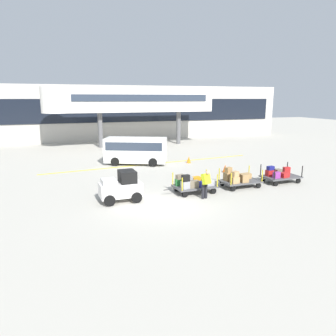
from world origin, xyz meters
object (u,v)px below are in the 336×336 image
Objects in this scene: safety_cone_far at (225,169)px; baggage_cart_tail at (279,175)px; baggage_tug at (121,187)px; shuttle_van at (136,149)px; baggage_handler at (206,183)px; safety_cone_near at (189,160)px; baggage_cart_middle at (238,179)px; baggage_cart_lead at (194,183)px.

baggage_cart_tail is at bearing -61.89° from safety_cone_far.
baggage_tug is 10.08m from baggage_cart_tail.
shuttle_van is (-7.23, 8.41, 0.75)m from baggage_cart_tail.
baggage_handler reaches higher than safety_cone_near.
safety_cone_far is (8.18, 4.07, -0.48)m from baggage_tug.
safety_cone_near is (-3.06, 7.42, -0.21)m from baggage_cart_tail.
shuttle_van is 7.32m from safety_cone_far.
safety_cone_near is at bearing 90.09° from baggage_cart_middle.
baggage_handler is (0.15, -1.22, 0.34)m from baggage_cart_lead.
baggage_cart_middle is at bearing -107.58° from safety_cone_far.
baggage_cart_lead is 8.29m from safety_cone_near.
baggage_cart_lead is at bearing -110.52° from safety_cone_near.
shuttle_van is (2.83, 8.96, 0.48)m from baggage_tug.
baggage_cart_middle is 1.94× the size of baggage_handler.
baggage_handler reaches higher than safety_cone_far.
baggage_cart_middle is at bearing -64.10° from shuttle_van.
safety_cone_far is at bearing 118.11° from baggage_cart_tail.
baggage_cart_tail is 8.03m from safety_cone_near.
safety_cone_near is at bearing 48.78° from baggage_tug.
safety_cone_near is at bearing 72.97° from baggage_handler.
baggage_cart_middle is 9.59m from shuttle_van.
shuttle_van reaches higher than baggage_cart_tail.
shuttle_van reaches higher than baggage_cart_middle.
baggage_tug is at bearing -176.82° from baggage_cart_tail.
baggage_handler is 0.30× the size of shuttle_van.
baggage_cart_lead is at bearing -136.74° from safety_cone_far.
safety_cone_far is at bearing -73.11° from safety_cone_near.
safety_cone_far is (3.94, 5.08, -0.59)m from baggage_handler.
baggage_handler reaches higher than baggage_cart_lead.
baggage_cart_tail is at bearing -49.30° from shuttle_van.
baggage_cart_middle reaches higher than baggage_cart_lead.
safety_cone_far is (4.09, 3.85, -0.25)m from baggage_cart_lead.
baggage_tug is 9.41m from shuttle_van.
baggage_tug is 1.38× the size of baggage_handler.
baggage_cart_lead is 8.86m from shuttle_van.
baggage_cart_tail is 3.99m from safety_cone_far.
safety_cone_far is at bearing 52.18° from baggage_handler.
baggage_cart_middle is 0.59× the size of shuttle_van.
baggage_handler is 9.42m from safety_cone_near.
safety_cone_far is at bearing 72.42° from baggage_cart_middle.
baggage_tug is at bearing -107.50° from shuttle_van.
shuttle_van is 9.38× the size of safety_cone_near.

